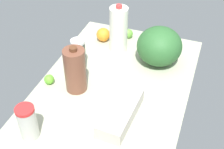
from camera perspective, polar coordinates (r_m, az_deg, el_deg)
The scene contains 10 objects.
countertop at distance 161.58cm, azimuth 0.00°, elevation -3.15°, with size 120.00×76.00×3.00cm, color #ABAE92.
milk_jug at distance 181.40cm, azimuth 1.21°, elevation 8.24°, with size 10.59×10.59×29.26cm.
chocolate_milk_jug at distance 154.63cm, azimuth -6.76°, elevation 0.81°, with size 10.79×10.79×25.53cm.
shaker_bottle at distance 170.66cm, azimuth -6.11°, elevation 3.75°, with size 7.82×7.82×17.63cm.
egg_carton at distance 143.95cm, azimuth 1.58°, elevation -7.01°, with size 31.33×11.94×7.16cm, color beige.
tumbler_cup at distance 138.19cm, azimuth -15.17°, elevation -8.42°, with size 8.17×8.17×16.81cm.
watermelon at distance 174.67cm, azimuth 8.65°, elevation 5.16°, with size 25.07×25.07×21.35cm, color #2C612D.
lime_by_jug at distance 198.53cm, azimuth 3.00°, elevation 7.49°, with size 5.76×5.76×5.76cm, color #62A939.
orange_beside_bowl at distance 194.68cm, azimuth -1.61°, elevation 7.29°, with size 8.47×8.47×8.47cm, color orange.
lime_far_back at distance 165.86cm, azimuth -11.42°, elevation -0.88°, with size 5.19×5.19×5.19cm, color #62B830.
Camera 1 is at (111.68, 40.54, 111.01)cm, focal length 50.00 mm.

